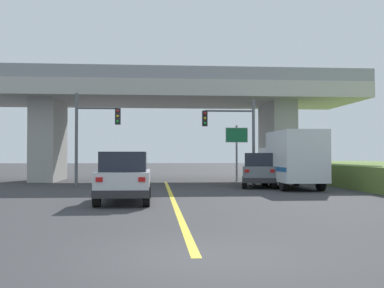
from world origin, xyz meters
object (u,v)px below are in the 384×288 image
Objects in this scene: box_truck at (292,159)px; suv_lead at (125,177)px; suv_crossing at (259,170)px; traffic_signal_farside at (91,129)px; traffic_signal_nearside at (236,131)px; highway_sign at (237,140)px.

suv_lead is at bearing -141.72° from box_truck.
suv_crossing is 10.15m from traffic_signal_farside.
suv_lead is 11.45m from box_truck.
traffic_signal_nearside is (6.19, 9.68, 2.37)m from suv_lead.
traffic_signal_nearside is (-2.79, 2.59, 1.72)m from box_truck.
suv_lead is 1.03× the size of suv_crossing.
traffic_signal_farside is at bearing -174.13° from traffic_signal_nearside.
suv_crossing is 2.19m from box_truck.
box_truck is 4.18m from traffic_signal_nearside.
highway_sign is at bearing 103.63° from suv_crossing.
suv_crossing is 2.94m from traffic_signal_nearside.
suv_crossing is at bearing -48.13° from traffic_signal_nearside.
suv_crossing is 6.40m from highway_sign.
suv_lead is 1.16× the size of highway_sign.
suv_crossing is 0.82× the size of traffic_signal_farside.
traffic_signal_farside is at bearing -170.93° from suv_crossing.
box_truck is 1.59× the size of highway_sign.
box_truck is at bearing -42.88° from traffic_signal_nearside.
suv_crossing is (7.34, 8.39, -0.01)m from suv_lead.
box_truck reaches higher than suv_lead.
traffic_signal_farside is (-11.49, 1.70, 1.73)m from box_truck.
suv_lead is 0.85× the size of traffic_signal_farside.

